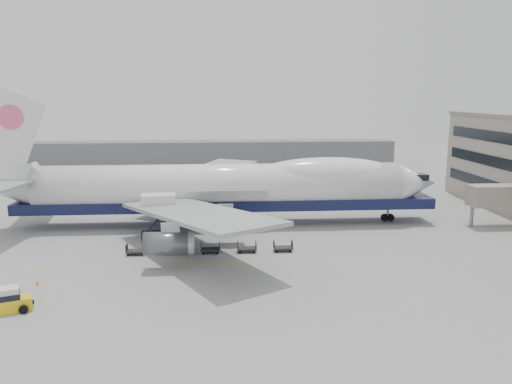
{
  "coord_description": "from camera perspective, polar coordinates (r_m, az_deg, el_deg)",
  "views": [
    {
      "loc": [
        -0.18,
        -59.25,
        18.64
      ],
      "look_at": [
        4.68,
        6.0,
        5.91
      ],
      "focal_mm": 35.0,
      "sensor_mm": 36.0,
      "label": 1
    }
  ],
  "objects": [
    {
      "name": "dolly_3",
      "position": [
        60.53,
        -1.05,
        -6.4
      ],
      "size": [
        2.3,
        1.35,
        1.3
      ],
      "color": "#2D2D30",
      "rests_on": "ground"
    },
    {
      "name": "baggage_tug",
      "position": [
        49.55,
        -26.14,
        -11.06
      ],
      "size": [
        3.35,
        2.54,
        2.18
      ],
      "rotation": [
        0.0,
        0.0,
        0.36
      ],
      "color": "yellow",
      "rests_on": "ground"
    },
    {
      "name": "apron_line",
      "position": [
        56.42,
        -3.88,
        -8.3
      ],
      "size": [
        60.0,
        0.15,
        0.01
      ],
      "primitive_type": "cube",
      "color": "gold",
      "rests_on": "ground"
    },
    {
      "name": "dolly_1",
      "position": [
        60.7,
        -9.41,
        -6.5
      ],
      "size": [
        2.3,
        1.35,
        1.3
      ],
      "color": "#2D2D30",
      "rests_on": "ground"
    },
    {
      "name": "airliner",
      "position": [
        72.43,
        -3.54,
        0.64
      ],
      "size": [
        67.0,
        55.3,
        19.98
      ],
      "color": "white",
      "rests_on": "ground"
    },
    {
      "name": "traffic_cone",
      "position": [
        55.14,
        -23.75,
        -9.46
      ],
      "size": [
        0.33,
        0.33,
        0.49
      ],
      "rotation": [
        0.0,
        0.0,
        0.27
      ],
      "color": "orange",
      "rests_on": "ground"
    },
    {
      "name": "catering_truck",
      "position": [
        66.2,
        -11.02,
        -2.48
      ],
      "size": [
        4.91,
        3.61,
        6.04
      ],
      "rotation": [
        0.0,
        0.0,
        0.1
      ],
      "color": "#182348",
      "rests_on": "ground"
    },
    {
      "name": "dolly_0",
      "position": [
        61.27,
        -13.54,
        -6.5
      ],
      "size": [
        2.3,
        1.35,
        1.3
      ],
      "color": "#2D2D30",
      "rests_on": "ground"
    },
    {
      "name": "dolly_2",
      "position": [
        60.46,
        -5.24,
        -6.46
      ],
      "size": [
        2.3,
        1.35,
        1.3
      ],
      "color": "#2D2D30",
      "rests_on": "ground"
    },
    {
      "name": "dolly_4",
      "position": [
        60.92,
        3.11,
        -6.3
      ],
      "size": [
        2.3,
        1.35,
        1.3
      ],
      "color": "#2D2D30",
      "rests_on": "ground"
    },
    {
      "name": "hangar",
      "position": [
        130.5,
        -8.57,
        4.23
      ],
      "size": [
        110.0,
        8.0,
        7.0
      ],
      "primitive_type": "cube",
      "color": "slate",
      "rests_on": "ground"
    },
    {
      "name": "ground",
      "position": [
        62.11,
        -3.92,
        -6.48
      ],
      "size": [
        260.0,
        260.0,
        0.0
      ],
      "primitive_type": "plane",
      "color": "gray",
      "rests_on": "ground"
    }
  ]
}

